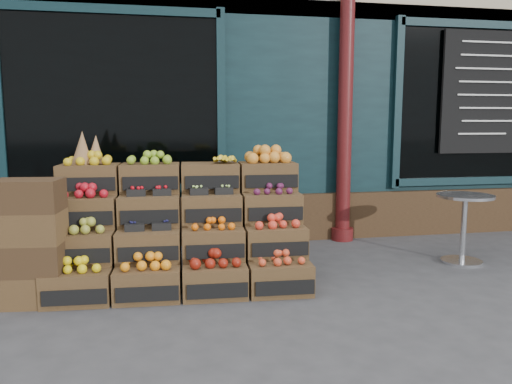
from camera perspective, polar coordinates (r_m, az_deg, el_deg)
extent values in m
plane|color=#3C3C3E|center=(4.36, 4.44, -12.34)|extent=(60.00, 60.00, 0.00)
cube|color=black|center=(9.25, -4.22, 13.48)|extent=(12.00, 6.00, 4.80)
cube|color=black|center=(6.29, -0.91, 7.87)|extent=(12.00, 0.12, 3.00)
cube|color=#382616|center=(6.33, -0.78, -3.05)|extent=(12.00, 0.18, 0.60)
cube|color=black|center=(6.14, -15.88, 9.90)|extent=(2.40, 0.06, 2.00)
cube|color=black|center=(7.48, 24.43, 9.10)|extent=(2.40, 0.06, 2.00)
cylinder|color=#4D1113|center=(6.42, 10.14, 8.64)|extent=(0.18, 0.18, 3.20)
cube|color=black|center=(7.42, 24.86, 10.25)|extent=(1.30, 0.04, 1.60)
cube|color=#4A351D|center=(4.54, -19.67, -10.10)|extent=(0.58, 0.42, 0.28)
cube|color=black|center=(4.36, -20.21, -11.27)|extent=(0.51, 0.05, 0.13)
cube|color=gold|center=(4.49, -19.78, -7.87)|extent=(0.46, 0.32, 0.09)
cube|color=#4A351D|center=(4.46, -12.27, -10.15)|extent=(0.58, 0.42, 0.28)
cube|color=black|center=(4.28, -12.47, -11.35)|extent=(0.51, 0.05, 0.13)
cube|color=orange|center=(4.41, -12.35, -7.81)|extent=(0.46, 0.32, 0.10)
cube|color=#4A351D|center=(4.45, -4.73, -10.02)|extent=(0.58, 0.42, 0.28)
cube|color=black|center=(4.27, -4.57, -11.23)|extent=(0.51, 0.05, 0.13)
cube|color=maroon|center=(4.40, -4.76, -7.64)|extent=(0.46, 0.32, 0.11)
cube|color=#4A351D|center=(4.52, 2.72, -9.74)|extent=(0.58, 0.42, 0.28)
cube|color=black|center=(4.33, 3.22, -10.90)|extent=(0.51, 0.05, 0.13)
cube|color=#C94021|center=(4.46, 2.73, -7.53)|extent=(0.46, 0.32, 0.08)
cube|color=#4A351D|center=(4.69, -19.25, -5.98)|extent=(0.58, 0.42, 0.28)
cube|color=black|center=(4.50, -19.74, -6.95)|extent=(0.51, 0.05, 0.13)
cube|color=olive|center=(4.65, -19.35, -3.75)|extent=(0.46, 0.32, 0.09)
cube|color=#4A351D|center=(4.61, -12.16, -5.95)|extent=(0.58, 0.42, 0.28)
cube|color=black|center=(4.42, -12.34, -6.94)|extent=(0.51, 0.05, 0.13)
cube|color=#121136|center=(4.58, -12.21, -4.06)|extent=(0.46, 0.32, 0.03)
cube|color=#4A351D|center=(4.60, -4.93, -5.82)|extent=(0.58, 0.42, 0.28)
cube|color=black|center=(4.41, -4.79, -6.81)|extent=(0.51, 0.05, 0.13)
cube|color=#DB5A0B|center=(4.56, -4.95, -3.67)|extent=(0.46, 0.32, 0.08)
cube|color=#4A351D|center=(4.66, 2.21, -5.61)|extent=(0.58, 0.42, 0.28)
cube|color=black|center=(4.48, 2.67, -6.57)|extent=(0.51, 0.05, 0.13)
cube|color=red|center=(4.62, 2.22, -3.39)|extent=(0.46, 0.32, 0.09)
cube|color=#4A351D|center=(4.86, -18.86, -2.13)|extent=(0.58, 0.42, 0.28)
cube|color=black|center=(4.67, -19.32, -2.91)|extent=(0.51, 0.05, 0.13)
cube|color=#A1101B|center=(4.83, -18.96, 0.04)|extent=(0.46, 0.32, 0.09)
cube|color=#4A351D|center=(4.78, -12.05, -2.04)|extent=(0.58, 0.42, 0.28)
cube|color=black|center=(4.59, -12.22, -2.82)|extent=(0.51, 0.05, 0.13)
cube|color=#B10A14|center=(4.76, -12.10, -0.16)|extent=(0.46, 0.32, 0.04)
cube|color=#4A351D|center=(4.77, -5.11, -1.91)|extent=(0.58, 0.42, 0.28)
cube|color=black|center=(4.58, -4.99, -2.69)|extent=(0.51, 0.05, 0.13)
cube|color=#A5CF62|center=(4.75, -5.14, -0.06)|extent=(0.46, 0.32, 0.03)
cube|color=#4A351D|center=(4.84, 1.74, -1.75)|extent=(0.58, 0.42, 0.28)
cube|color=black|center=(4.64, 2.16, -2.52)|extent=(0.51, 0.05, 0.13)
cube|color=#4D1637|center=(4.81, 1.75, 0.29)|extent=(0.46, 0.32, 0.07)
cube|color=#4A351D|center=(5.05, -18.50, 1.44)|extent=(0.58, 0.42, 0.28)
cube|color=black|center=(4.85, -18.92, 0.84)|extent=(0.51, 0.05, 0.13)
cube|color=gold|center=(5.03, -18.59, 3.55)|extent=(0.46, 0.32, 0.09)
cube|color=#4A351D|center=(4.98, -11.95, 1.59)|extent=(0.58, 0.42, 0.28)
cube|color=black|center=(4.78, -12.11, 0.99)|extent=(0.51, 0.05, 0.13)
cube|color=olive|center=(4.96, -12.01, 3.73)|extent=(0.46, 0.32, 0.09)
cube|color=#4A351D|center=(4.97, -5.29, 1.72)|extent=(0.58, 0.42, 0.28)
cube|color=black|center=(4.77, -5.17, 1.12)|extent=(0.51, 0.05, 0.13)
cube|color=gold|center=(4.95, -5.31, 3.81)|extent=(0.46, 0.32, 0.09)
cube|color=#4A351D|center=(5.03, 1.31, 1.82)|extent=(0.58, 0.42, 0.28)
cube|color=black|center=(4.83, 1.70, 1.24)|extent=(0.51, 0.05, 0.13)
cube|color=orange|center=(5.01, 1.32, 4.14)|extent=(0.46, 0.32, 0.13)
cube|color=#382616|center=(4.67, -8.47, -9.21)|extent=(2.31, 0.51, 0.28)
cube|color=#382616|center=(4.86, -8.48, -6.83)|extent=(2.31, 0.51, 0.56)
cube|color=#382616|center=(5.05, -8.49, -4.62)|extent=(2.31, 0.51, 0.83)
cone|color=olive|center=(5.04, -19.25, 4.81)|extent=(0.19, 0.19, 0.32)
cone|color=olive|center=(5.06, -17.85, 4.64)|extent=(0.17, 0.17, 0.28)
cube|color=#4A351D|center=(4.64, -24.07, -10.04)|extent=(0.56, 0.42, 0.26)
cube|color=#382616|center=(4.57, -24.26, -6.89)|extent=(0.56, 0.42, 0.26)
cube|color=#4A351D|center=(4.52, -24.45, -3.66)|extent=(0.56, 0.42, 0.26)
cube|color=#382616|center=(4.47, -24.64, -0.36)|extent=(0.56, 0.42, 0.26)
cylinder|color=#B0B3B7|center=(5.90, 22.43, -7.33)|extent=(0.44, 0.44, 0.03)
cylinder|color=#B0B3B7|center=(5.82, 22.62, -3.99)|extent=(0.06, 0.06, 0.71)
cylinder|color=#B0B3B7|center=(5.76, 22.81, -0.43)|extent=(0.59, 0.59, 0.03)
imported|color=#175224|center=(6.83, -14.15, 3.41)|extent=(0.79, 0.58, 1.99)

